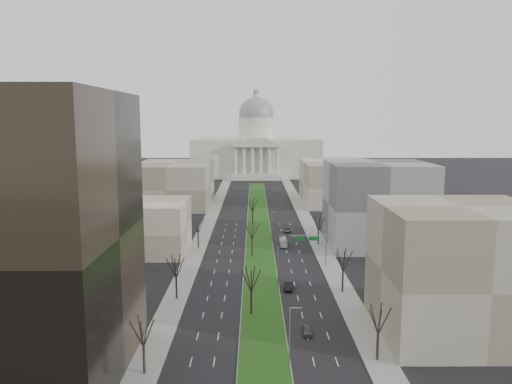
{
  "coord_description": "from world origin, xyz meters",
  "views": [
    {
      "loc": [
        -1.48,
        -49.01,
        36.23
      ],
      "look_at": [
        -0.82,
        110.52,
        12.82
      ],
      "focal_mm": 35.0,
      "sensor_mm": 36.0,
      "label": 1
    }
  ],
  "objects_px": {
    "car_black": "(288,286)",
    "box_van": "(283,242)",
    "car_grey_far": "(288,230)",
    "car_red": "(298,236)",
    "car_grey_near": "(307,330)"
  },
  "relations": [
    {
      "from": "car_black",
      "to": "car_grey_near",
      "type": "bearing_deg",
      "value": -82.01
    },
    {
      "from": "car_grey_far",
      "to": "car_red",
      "type": "bearing_deg",
      "value": -64.14
    },
    {
      "from": "car_black",
      "to": "car_grey_far",
      "type": "xyz_separation_m",
      "value": [
        3.53,
        54.96,
        -0.17
      ]
    },
    {
      "from": "car_black",
      "to": "car_red",
      "type": "relative_size",
      "value": 1.12
    },
    {
      "from": "car_grey_far",
      "to": "box_van",
      "type": "relative_size",
      "value": 0.58
    },
    {
      "from": "car_red",
      "to": "box_van",
      "type": "bearing_deg",
      "value": -115.29
    },
    {
      "from": "car_grey_near",
      "to": "car_grey_far",
      "type": "distance_m",
      "value": 77.41
    },
    {
      "from": "car_grey_far",
      "to": "box_van",
      "type": "bearing_deg",
      "value": -88.17
    },
    {
      "from": "car_red",
      "to": "box_van",
      "type": "relative_size",
      "value": 0.56
    },
    {
      "from": "car_red",
      "to": "car_grey_far",
      "type": "xyz_separation_m",
      "value": [
        -2.54,
        8.85,
        0.0
      ]
    },
    {
      "from": "car_black",
      "to": "box_van",
      "type": "bearing_deg",
      "value": 92.08
    },
    {
      "from": "car_grey_near",
      "to": "car_red",
      "type": "xyz_separation_m",
      "value": [
        4.41,
        68.54,
        -0.03
      ]
    },
    {
      "from": "car_black",
      "to": "box_van",
      "type": "height_order",
      "value": "box_van"
    },
    {
      "from": "car_black",
      "to": "car_red",
      "type": "height_order",
      "value": "car_black"
    },
    {
      "from": "car_grey_far",
      "to": "box_van",
      "type": "height_order",
      "value": "box_van"
    }
  ]
}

